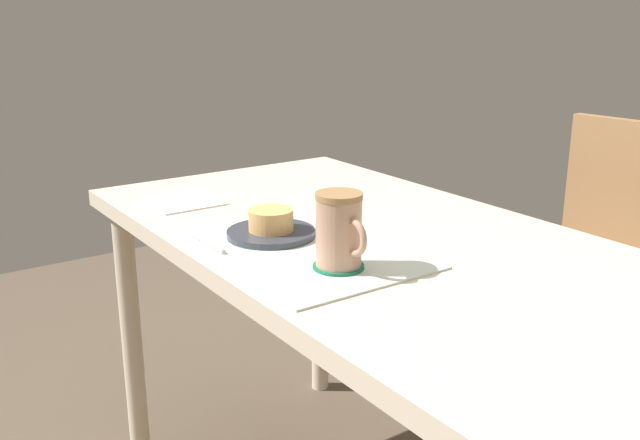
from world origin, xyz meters
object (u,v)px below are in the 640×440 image
object	(u,v)px
coffee_mug	(340,230)
wooden_chair	(604,273)
pastry_plate	(271,233)
pastry	(271,220)
dining_table	(382,276)

from	to	relation	value
coffee_mug	wooden_chair	bearing A→B (deg)	95.19
pastry_plate	pastry	bearing A→B (deg)	0.00
pastry	pastry_plate	bearing A→B (deg)	0.00
dining_table	pastry	size ratio (longest dim) A/B	16.07
dining_table	pastry_plate	xyz separation A→B (m)	(-0.12, -0.17, 0.09)
wooden_chair	pastry_plate	bearing A→B (deg)	76.39
pastry	coffee_mug	world-z (taller)	coffee_mug
pastry_plate	coffee_mug	world-z (taller)	coffee_mug
pastry	dining_table	bearing A→B (deg)	55.65
dining_table	coffee_mug	bearing A→B (deg)	-61.37
pastry_plate	coffee_mug	distance (m)	0.22
pastry	coffee_mug	xyz separation A→B (m)	(0.21, 0.01, 0.03)
pastry_plate	coffee_mug	bearing A→B (deg)	1.41
dining_table	pastry	world-z (taller)	pastry
wooden_chair	dining_table	bearing A→B (deg)	83.77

